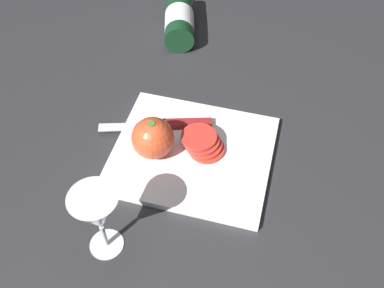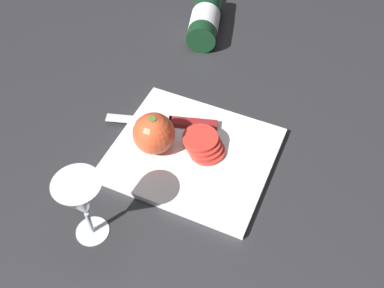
{
  "view_description": "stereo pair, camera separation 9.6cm",
  "coord_description": "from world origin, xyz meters",
  "views": [
    {
      "loc": [
        0.16,
        -0.6,
        0.79
      ],
      "look_at": [
        0.01,
        -0.0,
        0.05
      ],
      "focal_mm": 42.0,
      "sensor_mm": 36.0,
      "label": 1
    },
    {
      "loc": [
        0.26,
        -0.56,
        0.79
      ],
      "look_at": [
        0.01,
        -0.0,
        0.05
      ],
      "focal_mm": 42.0,
      "sensor_mm": 36.0,
      "label": 2
    }
  ],
  "objects": [
    {
      "name": "knife",
      "position": [
        -0.05,
        0.06,
        0.02
      ],
      "size": [
        0.26,
        0.1,
        0.01
      ],
      "rotation": [
        0.0,
        0.0,
        3.43
      ],
      "color": "silver",
      "rests_on": "cutting_board"
    },
    {
      "name": "cutting_board",
      "position": [
        0.01,
        -0.0,
        0.01
      ],
      "size": [
        0.34,
        0.3,
        0.02
      ],
      "color": "white",
      "rests_on": "ground_plane"
    },
    {
      "name": "ground_plane",
      "position": [
        0.0,
        0.0,
        0.0
      ],
      "size": [
        3.0,
        3.0,
        0.0
      ],
      "primitive_type": "plane",
      "color": "#28282B"
    },
    {
      "name": "whole_tomato",
      "position": [
        -0.07,
        -0.02,
        0.06
      ],
      "size": [
        0.09,
        0.09,
        0.09
      ],
      "color": "#DB4C28",
      "rests_on": "cutting_board"
    },
    {
      "name": "tomato_slice_stack_near",
      "position": [
        0.03,
        0.02,
        0.03
      ],
      "size": [
        0.1,
        0.09,
        0.03
      ],
      "color": "red",
      "rests_on": "cutting_board"
    },
    {
      "name": "wine_bottle",
      "position": [
        -0.15,
        0.44,
        0.04
      ],
      "size": [
        0.14,
        0.32,
        0.08
      ],
      "color": "#14381E",
      "rests_on": "ground_plane"
    },
    {
      "name": "wine_glass",
      "position": [
        -0.1,
        -0.25,
        0.11
      ],
      "size": [
        0.09,
        0.09,
        0.16
      ],
      "color": "silver",
      "rests_on": "ground_plane"
    }
  ]
}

